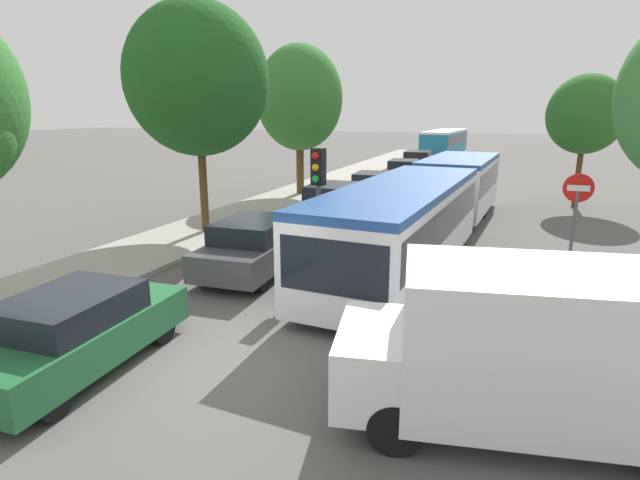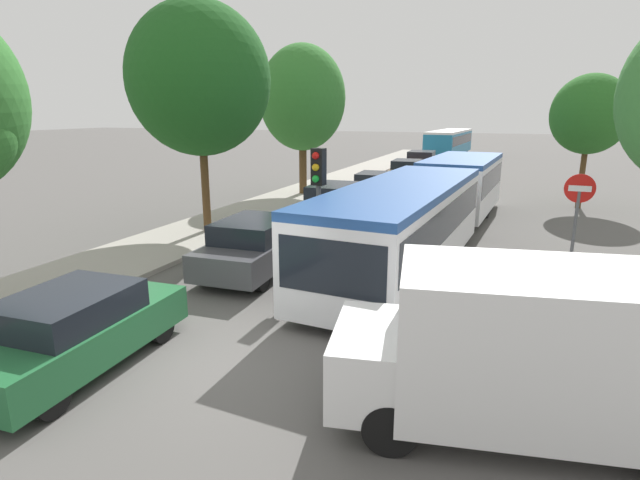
{
  "view_description": "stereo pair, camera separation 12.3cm",
  "coord_description": "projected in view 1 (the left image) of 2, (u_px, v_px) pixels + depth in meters",
  "views": [
    {
      "loc": [
        4.45,
        -6.74,
        4.27
      ],
      "look_at": [
        0.2,
        4.34,
        1.2
      ],
      "focal_mm": 28.0,
      "sensor_mm": 36.0,
      "label": 1
    },
    {
      "loc": [
        4.57,
        -6.7,
        4.27
      ],
      "look_at": [
        0.2,
        4.34,
        1.2
      ],
      "focal_mm": 28.0,
      "sensor_mm": 36.0,
      "label": 2
    }
  ],
  "objects": [
    {
      "name": "white_van",
      "position": [
        541.0,
        347.0,
        6.62
      ],
      "size": [
        5.27,
        2.84,
        2.31
      ],
      "rotation": [
        0.0,
        0.0,
        3.33
      ],
      "color": "white",
      "rests_on": "ground"
    },
    {
      "name": "queued_car_green",
      "position": [
        76.0,
        331.0,
        8.34
      ],
      "size": [
        1.89,
        4.08,
        1.39
      ],
      "rotation": [
        0.0,
        0.0,
        1.62
      ],
      "color": "#236638",
      "rests_on": "ground"
    },
    {
      "name": "tree_left_far",
      "position": [
        298.0,
        101.0,
        24.72
      ],
      "size": [
        4.29,
        4.29,
        7.5
      ],
      "color": "#51381E",
      "rests_on": "ground"
    },
    {
      "name": "tree_left_mid",
      "position": [
        197.0,
        79.0,
        16.53
      ],
      "size": [
        4.75,
        4.75,
        7.83
      ],
      "color": "#51381E",
      "rests_on": "ground"
    },
    {
      "name": "articulated_bus",
      "position": [
        431.0,
        202.0,
        16.29
      ],
      "size": [
        3.56,
        16.53,
        2.44
      ],
      "rotation": [
        0.0,
        0.0,
        -1.64
      ],
      "color": "silver",
      "rests_on": "ground"
    },
    {
      "name": "queued_car_black",
      "position": [
        372.0,
        186.0,
        24.67
      ],
      "size": [
        1.84,
        3.97,
        1.35
      ],
      "rotation": [
        0.0,
        0.0,
        1.62
      ],
      "color": "black",
      "rests_on": "ground"
    },
    {
      "name": "kerb_strip_left",
      "position": [
        330.0,
        182.0,
        30.63
      ],
      "size": [
        3.2,
        54.03,
        0.14
      ],
      "primitive_type": "cube",
      "color": "#9E998E",
      "rests_on": "ground"
    },
    {
      "name": "queued_car_tan",
      "position": [
        403.0,
        171.0,
        30.46
      ],
      "size": [
        1.92,
        4.15,
        1.41
      ],
      "rotation": [
        0.0,
        0.0,
        1.62
      ],
      "color": "tan",
      "rests_on": "ground"
    },
    {
      "name": "queued_car_graphite",
      "position": [
        256.0,
        245.0,
        13.47
      ],
      "size": [
        2.02,
        4.36,
        1.49
      ],
      "rotation": [
        0.0,
        0.0,
        1.62
      ],
      "color": "#47474C",
      "rests_on": "ground"
    },
    {
      "name": "traffic_light",
      "position": [
        318.0,
        185.0,
        12.33
      ],
      "size": [
        0.35,
        0.38,
        3.4
      ],
      "rotation": [
        0.0,
        0.0,
        -1.7
      ],
      "color": "#56595E",
      "rests_on": "ground"
    },
    {
      "name": "tree_right_mid",
      "position": [
        586.0,
        114.0,
        21.82
      ],
      "size": [
        3.27,
        3.27,
        5.87
      ],
      "color": "#51381E",
      "rests_on": "ground"
    },
    {
      "name": "no_entry_sign",
      "position": [
        575.0,
        212.0,
        12.21
      ],
      "size": [
        0.7,
        0.08,
        2.82
      ],
      "rotation": [
        0.0,
        0.0,
        -1.57
      ],
      "color": "#56595E",
      "rests_on": "ground"
    },
    {
      "name": "ground_plane",
      "position": [
        220.0,
        363.0,
        8.71
      ],
      "size": [
        200.0,
        200.0,
        0.0
      ],
      "primitive_type": "plane",
      "color": "#565451"
    },
    {
      "name": "city_bus_rear",
      "position": [
        445.0,
        141.0,
        48.81
      ],
      "size": [
        3.14,
        11.63,
        2.48
      ],
      "rotation": [
        0.0,
        0.0,
        1.52
      ],
      "color": "teal",
      "rests_on": "ground"
    },
    {
      "name": "queued_car_red",
      "position": [
        418.0,
        162.0,
        35.72
      ],
      "size": [
        2.08,
        4.49,
        1.53
      ],
      "rotation": [
        0.0,
        0.0,
        1.62
      ],
      "color": "#B21E19",
      "rests_on": "ground"
    },
    {
      "name": "queued_car_silver",
      "position": [
        333.0,
        203.0,
        19.49
      ],
      "size": [
        2.09,
        4.52,
        1.54
      ],
      "rotation": [
        0.0,
        0.0,
        1.62
      ],
      "color": "#B7BABF",
      "rests_on": "ground"
    }
  ]
}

